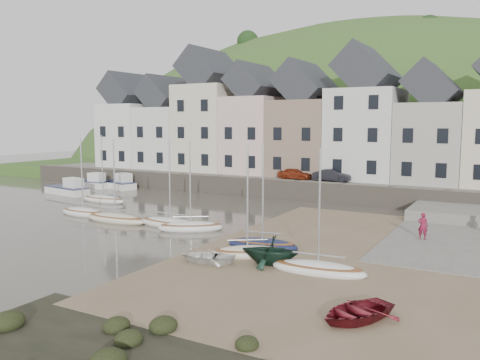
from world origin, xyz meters
The scene contains 26 objects.
ground centered at (0.00, 0.00, 0.00)m, with size 160.00×160.00×0.00m, color #423D34.
quay_land centered at (0.00, 32.00, 0.75)m, with size 90.00×30.00×1.50m, color #385E25.
quay_street centered at (0.00, 20.50, 1.55)m, with size 70.00×7.00×0.10m, color slate.
seawall centered at (0.00, 17.00, 0.90)m, with size 70.00×1.20×1.80m, color slate.
beach centered at (11.00, 0.00, 0.03)m, with size 18.00×26.00×0.06m, color brown.
slipway centered at (15.00, 8.00, 0.06)m, with size 8.00×18.00×0.12m, color slate.
hillside centered at (-5.00, 60.00, -17.99)m, with size 134.40×84.00×84.00m.
townhouse_terrace centered at (1.76, 24.00, 7.32)m, with size 61.05×8.00×13.93m.
sailboat_0 centered at (-14.95, 7.04, 0.26)m, with size 4.88×1.51×6.32m.
sailboat_1 centered at (-11.55, 1.42, 0.26)m, with size 4.41×1.55×6.32m.
sailboat_2 centered at (-7.57, 0.78, 0.26)m, with size 5.33×1.67×6.32m.
sailboat_3 centered at (-1.08, 1.09, 0.26)m, with size 4.52×3.66×6.32m.
sailboat_4 centered at (-2.98, 1.35, 0.26)m, with size 5.43×1.68×6.32m.
sailboat_5 centered at (5.34, -0.85, 0.26)m, with size 4.40×2.12×6.32m.
sailboat_6 centered at (9.84, -3.84, 0.26)m, with size 4.82×1.91×6.32m.
sailboat_7 centered at (5.41, -2.84, 0.27)m, with size 4.15×3.52×6.32m.
motorboat_0 centered at (-23.08, 13.81, 0.58)m, with size 4.74×1.98×1.70m.
motorboat_1 centered at (-21.50, 8.85, 0.58)m, with size 5.80×2.67×1.70m.
motorboat_2 centered at (-20.13, 14.76, 0.58)m, with size 5.04×2.92×1.70m.
rowboat_white centered at (4.16, -4.93, 0.36)m, with size 2.07×2.90×0.60m, color white.
rowboat_green centered at (7.23, -3.75, 0.83)m, with size 2.52×2.92×1.54m, color black.
rowboat_red centered at (13.07, -8.63, 0.39)m, with size 2.29×3.21×0.66m, color maroon.
person_red centered at (13.12, 5.60, 0.95)m, with size 0.61×0.40×1.66m, color maroon.
car_left centered at (-1.30, 19.50, 2.17)m, with size 1.35×3.35×1.14m, color maroon.
car_right centered at (2.57, 19.50, 2.19)m, with size 1.26×3.61×1.19m, color black.
shore_rocks centered at (7.51, -14.91, 0.14)m, with size 14.00×6.00×0.76m.
Camera 1 is at (17.90, -26.02, 7.33)m, focal length 37.13 mm.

